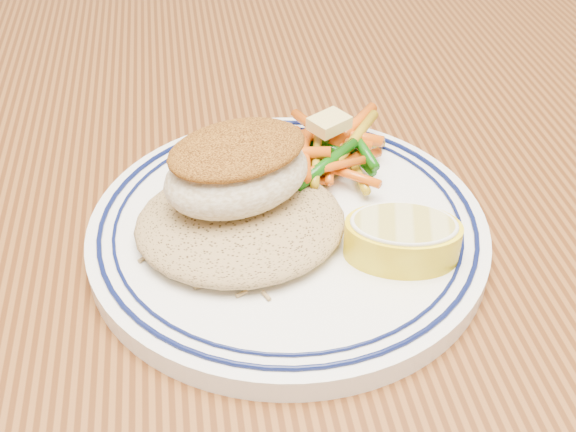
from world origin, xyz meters
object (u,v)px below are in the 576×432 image
at_px(dining_table, 339,288).
at_px(plate, 288,229).
at_px(rice_pilaf, 240,219).
at_px(fish_fillet, 237,169).
at_px(vegetable_pile, 322,152).
at_px(lemon_wedge, 402,238).

height_order(dining_table, plate, plate).
distance_m(dining_table, rice_pilaf, 0.16).
relative_size(rice_pilaf, fish_fillet, 1.20).
height_order(rice_pilaf, vegetable_pile, vegetable_pile).
distance_m(plate, vegetable_pile, 0.06).
distance_m(rice_pilaf, vegetable_pile, 0.09).
distance_m(plate, lemon_wedge, 0.08).
relative_size(plate, vegetable_pile, 2.32).
xyz_separation_m(plate, fish_fillet, (-0.03, 0.01, 0.05)).
distance_m(plate, fish_fillet, 0.05).
xyz_separation_m(fish_fillet, vegetable_pile, (0.06, 0.05, -0.03)).
xyz_separation_m(fish_fillet, lemon_wedge, (0.09, -0.05, -0.03)).
bearing_deg(fish_fillet, plate, -10.15).
relative_size(dining_table, rice_pilaf, 11.85).
bearing_deg(vegetable_pile, dining_table, -14.47).
distance_m(fish_fillet, vegetable_pile, 0.08).
distance_m(dining_table, fish_fillet, 0.18).
bearing_deg(rice_pilaf, plate, 12.56).
distance_m(dining_table, lemon_wedge, 0.15).
relative_size(plate, fish_fillet, 2.35).
bearing_deg(fish_fillet, lemon_wedge, -27.35).
bearing_deg(dining_table, plate, -134.69).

